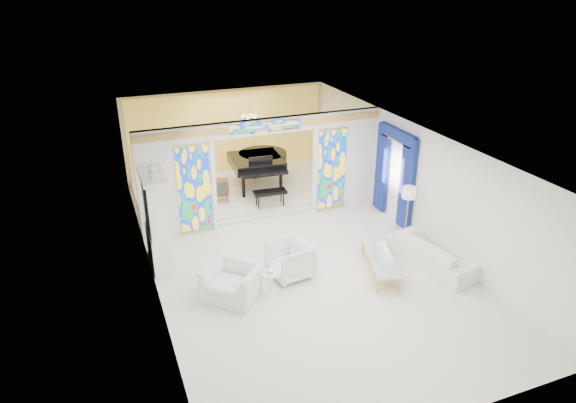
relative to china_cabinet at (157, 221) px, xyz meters
name	(u,v)px	position (x,y,z in m)	size (l,w,h in m)	color
floor	(291,251)	(3.22, -0.60, -1.17)	(12.00, 12.00, 0.00)	white
ceiling	(292,139)	(3.22, -0.60, 1.83)	(7.00, 12.00, 0.02)	white
wall_back	(227,133)	(3.22, 5.40, 0.33)	(7.00, 0.02, 3.00)	white
wall_front	(442,350)	(3.22, -6.60, 0.33)	(7.00, 0.02, 3.00)	white
wall_left	(147,221)	(-0.28, -0.60, 0.33)	(0.02, 12.00, 3.00)	white
wall_right	(412,179)	(6.72, -0.60, 0.33)	(0.02, 12.00, 3.00)	white
partition_wall	(265,166)	(3.22, 1.40, 0.48)	(7.00, 0.22, 3.00)	white
stained_glass_left	(195,189)	(1.19, 1.29, 0.13)	(0.90, 0.04, 2.40)	gold
stained_glass_right	(332,170)	(5.25, 1.29, 0.13)	(0.90, 0.04, 2.40)	gold
stained_glass_transom	(265,126)	(3.22, 1.29, 1.65)	(2.00, 0.04, 0.34)	gold
alcove_platform	(245,190)	(3.22, 3.50, -1.08)	(6.80, 3.80, 0.18)	white
gold_curtain_back	(228,134)	(3.22, 5.28, 0.33)	(6.70, 0.10, 2.90)	#FFDD58
chandelier	(249,116)	(3.42, 3.40, 1.38)	(0.48, 0.48, 0.30)	gold
blue_drapes	(395,168)	(6.62, 0.10, 0.41)	(0.14, 1.85, 2.65)	navy
china_cabinet	(157,221)	(0.00, 0.00, 0.00)	(0.56, 1.46, 2.72)	white
armchair_left	(232,282)	(1.25, -2.04, -0.78)	(1.18, 1.03, 0.77)	silver
armchair_right	(290,260)	(2.75, -1.69, -0.74)	(0.91, 0.94, 0.86)	white
sofa	(433,253)	(6.17, -2.53, -0.83)	(2.33, 0.91, 0.68)	silver
side_table	(271,280)	(2.08, -2.22, -0.82)	(0.50, 0.50, 0.54)	white
vase	(271,269)	(2.08, -2.22, -0.54)	(0.17, 0.17, 0.18)	silver
coffee_table	(380,259)	(4.79, -2.36, -0.78)	(1.13, 1.97, 0.42)	white
floor_lamp	(409,195)	(6.34, -1.07, 0.10)	(0.46, 0.46, 1.48)	gold
grand_piano	(260,161)	(3.78, 3.60, -0.17)	(2.05, 3.07, 1.21)	black
tv_console	(219,188)	(2.19, 2.77, -0.55)	(0.64, 0.50, 0.67)	brown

